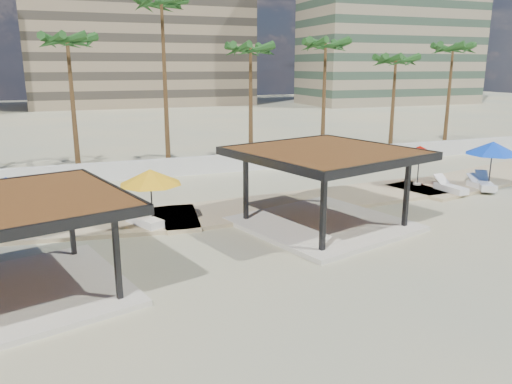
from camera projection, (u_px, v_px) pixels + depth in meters
ground at (342, 254)px, 19.06m from camera, size 200.00×200.00×0.00m
promenade at (302, 199)px, 26.68m from camera, size 44.45×7.97×0.24m
boundary_wall at (221, 164)px, 33.43m from camera, size 56.00×0.30×1.20m
building_mid at (140, 23)px, 87.67m from camera, size 38.00×16.00×30.40m
building_east at (393, 8)px, 91.06m from camera, size 32.00×15.00×36.40m
pavilion_central at (325, 181)px, 21.88m from camera, size 8.51×8.51×3.49m
pavilion_west at (16, 239)px, 15.12m from camera, size 7.71×7.71×3.18m
umbrella_b at (150, 177)px, 21.63m from camera, size 3.44×3.44×2.47m
umbrella_c at (420, 151)px, 28.93m from camera, size 3.04×3.04×2.31m
umbrella_d at (493, 148)px, 28.14m from camera, size 3.90×3.90×2.67m
umbrella_f at (7, 186)px, 19.68m from camera, size 2.98×2.98×2.57m
lounger_a at (144, 220)px, 22.01m from camera, size 1.53×2.20×0.80m
lounger_b at (450, 188)px, 27.83m from camera, size 0.79×2.15×0.80m
lounger_c at (481, 185)px, 28.53m from camera, size 0.65×1.90×0.72m
lounger_d at (484, 184)px, 28.59m from camera, size 1.81×2.28×0.85m
palm_c at (68, 46)px, 30.40m from camera, size 3.00×3.00×9.31m
palm_d at (162, 11)px, 32.61m from camera, size 3.00×3.00×11.78m
palm_e at (251, 54)px, 34.86m from camera, size 3.00×3.00×8.94m
palm_f at (326, 49)px, 36.99m from camera, size 3.00×3.00×9.34m
palm_g at (396, 64)px, 38.93m from camera, size 3.00×3.00×8.24m
palm_h at (453, 52)px, 41.30m from camera, size 3.00×3.00×9.22m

